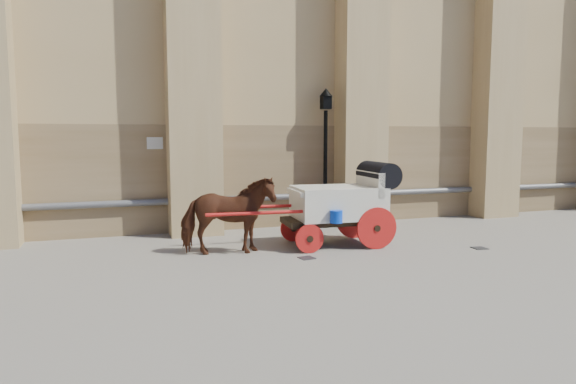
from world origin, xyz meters
name	(u,v)px	position (x,y,z in m)	size (l,w,h in m)	color
ground	(269,261)	(0.00, 0.00, 0.00)	(90.00, 90.00, 0.00)	#6B655B
horse	(228,216)	(-0.68, 0.95, 0.89)	(0.96, 2.11, 1.78)	#572E1B
carriage	(344,200)	(2.28, 1.07, 1.10)	(4.75, 1.72, 2.05)	black
street_lamp	(325,154)	(2.80, 3.49, 2.17)	(0.38, 0.38, 4.06)	black
drain_grate_near	(307,258)	(0.88, 0.00, 0.01)	(0.32, 0.32, 0.01)	black
drain_grate_far	(479,248)	(5.17, -0.42, 0.01)	(0.32, 0.32, 0.01)	black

